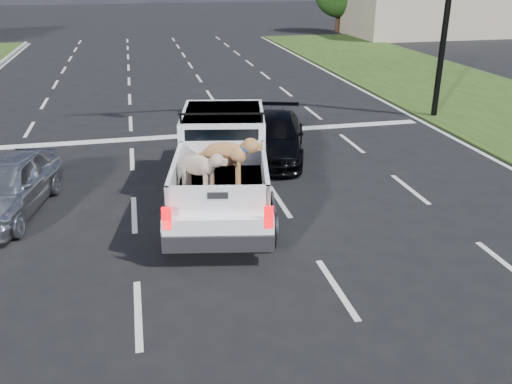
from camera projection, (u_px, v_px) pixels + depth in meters
The scene contains 6 objects.
ground at pixel (241, 301), 9.36m from camera, with size 160.00×160.00×0.00m, color black.
road_markings at pixel (196, 171), 15.26m from camera, with size 17.75×60.00×0.01m.
building_right at pixel (426, 13), 43.69m from camera, with size 12.00×7.00×3.60m, color tan.
pickup_truck at pixel (222, 162), 12.89m from camera, with size 3.20×6.22×2.22m.
silver_sedan at pixel (6, 186), 12.46m from camera, with size 1.59×3.94×1.34m, color #AEB1B6.
black_coupe at pixel (275, 137), 16.21m from camera, with size 1.71×4.21×1.22m, color black.
Camera 1 is at (-1.48, -7.76, 5.36)m, focal length 38.00 mm.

